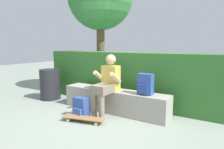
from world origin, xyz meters
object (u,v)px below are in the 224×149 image
(person_skater, at_px, (107,82))
(trash_bin, at_px, (50,84))
(skateboard_near_person, at_px, (84,118))
(backpack_on_ground, at_px, (81,108))
(bench_main, at_px, (114,101))
(backpack_on_bench, at_px, (145,84))

(person_skater, height_order, trash_bin, person_skater)
(skateboard_near_person, bearing_deg, trash_bin, 156.99)
(backpack_on_ground, xyz_separation_m, trash_bin, (-1.60, 0.61, 0.20))
(bench_main, distance_m, trash_bin, 1.95)
(person_skater, bearing_deg, trash_bin, 175.27)
(bench_main, xyz_separation_m, backpack_on_ground, (-0.35, -0.66, -0.04))
(person_skater, bearing_deg, bench_main, 80.45)
(bench_main, xyz_separation_m, person_skater, (-0.04, -0.21, 0.43))
(bench_main, height_order, skateboard_near_person, bench_main)
(bench_main, height_order, person_skater, person_skater)
(skateboard_near_person, height_order, trash_bin, trash_bin)
(backpack_on_ground, distance_m, trash_bin, 1.72)
(backpack_on_bench, relative_size, trash_bin, 0.51)
(skateboard_near_person, relative_size, backpack_on_ground, 2.06)
(backpack_on_ground, bearing_deg, bench_main, 62.16)
(bench_main, xyz_separation_m, trash_bin, (-1.95, -0.05, 0.16))
(skateboard_near_person, bearing_deg, backpack_on_bench, 43.31)
(person_skater, relative_size, skateboard_near_person, 1.48)
(backpack_on_ground, relative_size, trash_bin, 0.51)
(trash_bin, bearing_deg, bench_main, 1.55)
(person_skater, bearing_deg, backpack_on_ground, -124.86)
(bench_main, xyz_separation_m, backpack_on_bench, (0.71, -0.01, 0.43))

